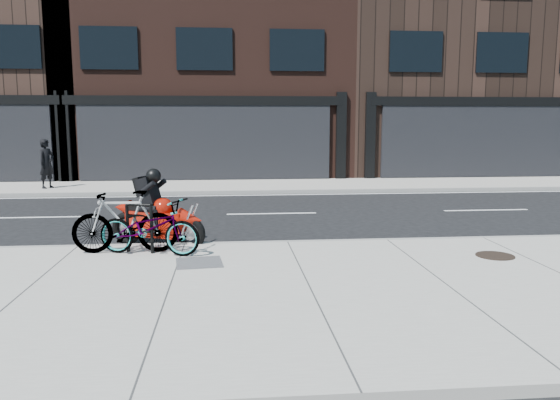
{
  "coord_description": "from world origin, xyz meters",
  "views": [
    {
      "loc": [
        -1.13,
        -12.39,
        2.5
      ],
      "look_at": [
        -0.11,
        -1.58,
        0.9
      ],
      "focal_mm": 35.0,
      "sensor_mm": 36.0,
      "label": 1
    }
  ],
  "objects": [
    {
      "name": "manhole_cover",
      "position": [
        3.51,
        -3.46,
        0.14
      ],
      "size": [
        0.68,
        0.68,
        0.02
      ],
      "primitive_type": "cylinder",
      "rotation": [
        0.0,
        0.0,
        0.03
      ],
      "color": "black",
      "rests_on": "sidewalk_near"
    },
    {
      "name": "bicycle_front",
      "position": [
        -2.55,
        -2.76,
        0.62
      ],
      "size": [
        1.97,
        1.15,
        0.98
      ],
      "primitive_type": "imported",
      "rotation": [
        0.0,
        0.0,
        1.29
      ],
      "color": "gray",
      "rests_on": "sidewalk_near"
    },
    {
      "name": "motorcycle",
      "position": [
        -2.47,
        -1.64,
        0.64
      ],
      "size": [
        1.97,
        1.16,
        1.57
      ],
      "rotation": [
        0.0,
        0.0,
        -0.43
      ],
      "color": "black",
      "rests_on": "ground"
    },
    {
      "name": "ground",
      "position": [
        0.0,
        0.0,
        0.0
      ],
      "size": [
        120.0,
        120.0,
        0.0
      ],
      "primitive_type": "plane",
      "color": "black",
      "rests_on": "ground"
    },
    {
      "name": "sidewalk_far",
      "position": [
        0.0,
        7.75,
        0.07
      ],
      "size": [
        60.0,
        3.5,
        0.13
      ],
      "primitive_type": "cube",
      "color": "gray",
      "rests_on": "ground"
    },
    {
      "name": "bicycle_rear",
      "position": [
        -2.99,
        -2.6,
        0.69
      ],
      "size": [
        1.88,
        0.55,
        1.13
      ],
      "primitive_type": "imported",
      "rotation": [
        0.0,
        0.0,
        4.7
      ],
      "color": "gray",
      "rests_on": "sidewalk_near"
    },
    {
      "name": "building_mideast",
      "position": [
        10.0,
        14.5,
        6.25
      ],
      "size": [
        12.0,
        10.0,
        12.5
      ],
      "primitive_type": "cube",
      "color": "black",
      "rests_on": "ground"
    },
    {
      "name": "bike_rack",
      "position": [
        -2.74,
        -2.6,
        0.66
      ],
      "size": [
        0.51,
        0.22,
        0.9
      ],
      "rotation": [
        0.0,
        0.0,
        -0.35
      ],
      "color": "black",
      "rests_on": "sidewalk_near"
    },
    {
      "name": "utility_grate",
      "position": [
        -1.65,
        -3.44,
        0.14
      ],
      "size": [
        0.83,
        0.83,
        0.02
      ],
      "primitive_type": "cube",
      "rotation": [
        0.0,
        0.0,
        0.11
      ],
      "color": "#545456",
      "rests_on": "sidewalk_near"
    },
    {
      "name": "sidewalk_near",
      "position": [
        0.0,
        -5.0,
        0.07
      ],
      "size": [
        60.0,
        6.0,
        0.13
      ],
      "primitive_type": "cube",
      "color": "gray",
      "rests_on": "ground"
    },
    {
      "name": "pedestrian",
      "position": [
        -7.45,
        7.27,
        0.99
      ],
      "size": [
        0.66,
        0.75,
        1.72
      ],
      "primitive_type": "imported",
      "rotation": [
        0.0,
        0.0,
        1.08
      ],
      "color": "black",
      "rests_on": "sidewalk_far"
    },
    {
      "name": "building_center",
      "position": [
        -2.0,
        14.5,
        7.25
      ],
      "size": [
        12.0,
        10.0,
        14.5
      ],
      "primitive_type": "cube",
      "color": "black",
      "rests_on": "ground"
    }
  ]
}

